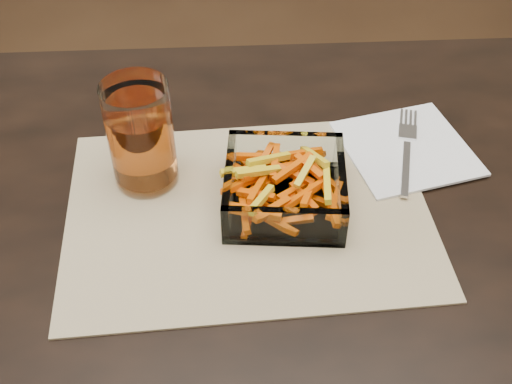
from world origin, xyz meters
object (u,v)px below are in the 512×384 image
dining_table (356,289)px  fork (407,147)px  glass_bowl (285,189)px  tumbler (141,138)px

dining_table → fork: fork is taller
dining_table → glass_bowl: 0.16m
fork → dining_table: bearing=-103.4°
glass_bowl → dining_table: bearing=-38.4°
dining_table → glass_bowl: size_ratio=10.07×
tumbler → fork: (0.35, 0.04, -0.06)m
dining_table → glass_bowl: bearing=141.6°
tumbler → fork: bearing=5.8°
tumbler → glass_bowl: bearing=-17.7°
dining_table → tumbler: 0.33m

